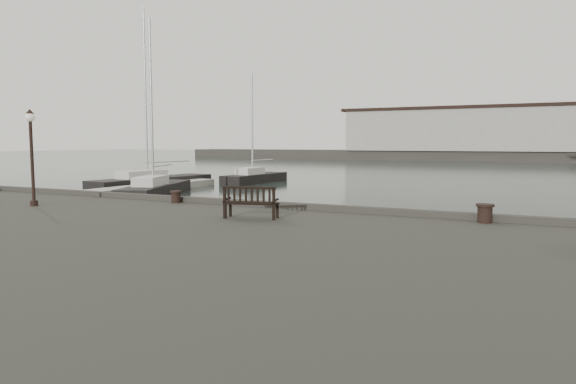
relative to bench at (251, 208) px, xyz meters
name	(u,v)px	position (x,y,z in m)	size (l,w,h in m)	color
ground	(321,261)	(1.01, 2.45, -1.83)	(400.00, 400.00, 0.00)	black
pontoon	(96,194)	(-18.99, 12.45, -1.58)	(2.00, 24.00, 0.50)	#A4A398
breakwater	(483,139)	(-3.55, 94.45, 2.47)	(140.00, 9.50, 12.20)	#383530
bench	(251,208)	(0.00, 0.00, 0.00)	(1.52, 0.81, 0.83)	black
bollard_left	(176,197)	(-4.05, 1.95, -0.07)	(0.38, 0.38, 0.40)	black
bollard_right	(485,213)	(5.64, 1.95, -0.03)	(0.45, 0.45, 0.47)	black
lamp_post	(31,144)	(-7.57, -0.72, 1.70)	(0.31, 0.31, 3.06)	black
yacht_b	(153,184)	(-21.17, 20.46, -1.58)	(3.73, 11.46, 14.69)	black
yacht_c	(156,192)	(-16.22, 15.03, -1.58)	(5.17, 9.10, 12.11)	black
yacht_d	(255,180)	(-16.02, 27.94, -1.59)	(2.53, 7.93, 10.10)	black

